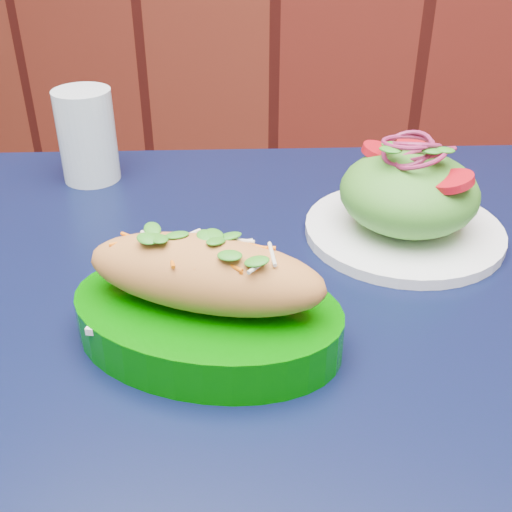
# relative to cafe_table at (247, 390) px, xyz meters

# --- Properties ---
(cafe_table) EXTENTS (0.99, 0.99, 0.75)m
(cafe_table) POSITION_rel_cafe_table_xyz_m (0.00, 0.00, 0.00)
(cafe_table) COLOR black
(cafe_table) RESTS_ON ground
(banh_mi_basket) EXTENTS (0.23, 0.16, 0.11)m
(banh_mi_basket) POSITION_rel_cafe_table_xyz_m (-0.02, -0.04, 0.13)
(banh_mi_basket) COLOR #016400
(banh_mi_basket) RESTS_ON cafe_table
(salad_plate) EXTENTS (0.22, 0.22, 0.12)m
(salad_plate) POSITION_rel_cafe_table_xyz_m (0.13, 0.19, 0.13)
(salad_plate) COLOR white
(salad_plate) RESTS_ON cafe_table
(water_glass) EXTENTS (0.07, 0.07, 0.12)m
(water_glass) POSITION_rel_cafe_table_xyz_m (-0.27, 0.24, 0.15)
(water_glass) COLOR silver
(water_glass) RESTS_ON cafe_table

